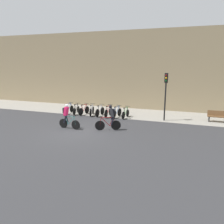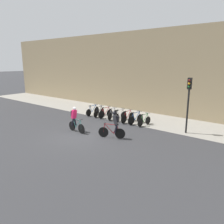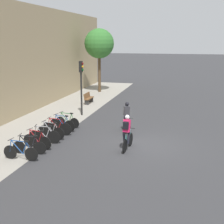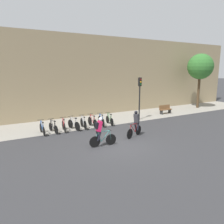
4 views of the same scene
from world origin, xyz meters
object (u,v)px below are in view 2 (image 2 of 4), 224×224
object	(u,v)px
parked_bike_2	(106,113)
parked_bike_7	(144,121)
parked_bike_5	(128,117)
traffic_light_pole	(189,96)
cyclist_pink	(75,119)
parked_bike_0	(93,111)
parked_bike_4	(120,116)
parked_bike_1	(99,112)
parked_bike_3	(113,114)
parked_bike_6	(136,119)
cyclist_grey	(114,124)

from	to	relation	value
parked_bike_2	parked_bike_7	bearing A→B (deg)	-0.01
parked_bike_2	parked_bike_5	distance (m)	2.35
traffic_light_pole	parked_bike_5	bearing A→B (deg)	-177.55
cyclist_pink	parked_bike_0	size ratio (longest dim) A/B	1.05
parked_bike_0	parked_bike_4	world-z (taller)	parked_bike_4
cyclist_pink	traffic_light_pole	size ratio (longest dim) A/B	0.47
parked_bike_0	parked_bike_1	size ratio (longest dim) A/B	1.05
parked_bike_2	parked_bike_3	size ratio (longest dim) A/B	0.98
parked_bike_1	parked_bike_2	bearing A→B (deg)	0.11
parked_bike_5	parked_bike_3	bearing A→B (deg)	179.99
parked_bike_4	parked_bike_3	bearing A→B (deg)	-179.96
parked_bike_5	parked_bike_6	size ratio (longest dim) A/B	1.05
parked_bike_0	parked_bike_1	world-z (taller)	parked_bike_0
cyclist_pink	parked_bike_1	size ratio (longest dim) A/B	1.10
parked_bike_1	traffic_light_pole	world-z (taller)	traffic_light_pole
parked_bike_0	parked_bike_6	world-z (taller)	parked_bike_6
parked_bike_4	parked_bike_1	bearing A→B (deg)	-179.96
parked_bike_2	parked_bike_5	bearing A→B (deg)	-0.01
parked_bike_2	cyclist_pink	bearing A→B (deg)	-79.10
parked_bike_6	parked_bike_7	bearing A→B (deg)	-0.03
parked_bike_2	parked_bike_4	distance (m)	1.56
parked_bike_2	traffic_light_pole	bearing A→B (deg)	1.64
cyclist_grey	parked_bike_3	xyz separation A→B (m)	(-3.08, 3.72, -0.54)
cyclist_pink	traffic_light_pole	bearing A→B (deg)	35.96
parked_bike_3	parked_bike_2	bearing A→B (deg)	179.99
parked_bike_2	parked_bike_5	world-z (taller)	parked_bike_5
parked_bike_3	cyclist_grey	bearing A→B (deg)	-50.34
parked_bike_3	parked_bike_4	size ratio (longest dim) A/B	1.01
parked_bike_3	parked_bike_7	world-z (taller)	parked_bike_3
parked_bike_6	traffic_light_pole	bearing A→B (deg)	2.92
parked_bike_7	traffic_light_pole	xyz separation A→B (m)	(3.20, 0.20, 2.24)
cyclist_pink	parked_bike_2	bearing A→B (deg)	100.90
cyclist_grey	parked_bike_4	distance (m)	4.41
parked_bike_6	traffic_light_pole	size ratio (longest dim) A/B	0.44
parked_bike_0	parked_bike_4	distance (m)	3.12
parked_bike_2	parked_bike_4	bearing A→B (deg)	0.01
parked_bike_2	parked_bike_6	distance (m)	3.13
parked_bike_3	parked_bike_0	bearing A→B (deg)	-179.96
traffic_light_pole	parked_bike_0	bearing A→B (deg)	-178.65
traffic_light_pole	parked_bike_4	bearing A→B (deg)	-177.91
parked_bike_1	traffic_light_pole	bearing A→B (deg)	1.49
parked_bike_0	parked_bike_6	xyz separation A→B (m)	(4.69, 0.00, 0.02)
parked_bike_2	parked_bike_4	world-z (taller)	parked_bike_4
parked_bike_2	parked_bike_6	xyz separation A→B (m)	(3.13, -0.00, 0.01)
parked_bike_2	parked_bike_6	bearing A→B (deg)	-0.01
parked_bike_7	parked_bike_2	bearing A→B (deg)	179.99
parked_bike_3	parked_bike_5	bearing A→B (deg)	-0.01
parked_bike_6	parked_bike_7	xyz separation A→B (m)	(0.78, -0.00, -0.02)
traffic_light_pole	parked_bike_7	bearing A→B (deg)	-176.36
parked_bike_1	parked_bike_4	bearing A→B (deg)	0.04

